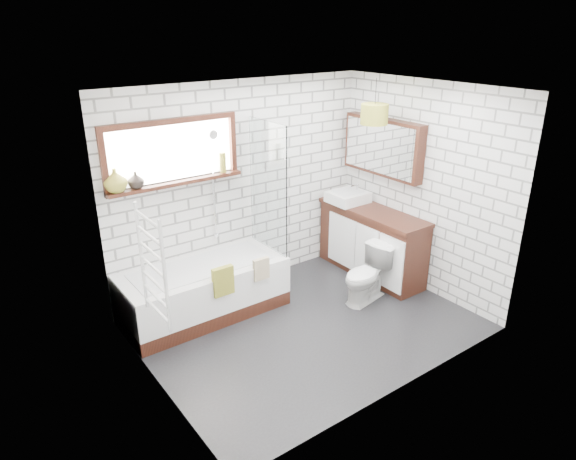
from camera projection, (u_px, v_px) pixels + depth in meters
floor at (308, 326)px, 5.62m from camera, size 3.40×2.60×0.01m
ceiling at (312, 90)px, 4.67m from camera, size 3.40×2.60×0.01m
wall_back at (242, 187)px, 6.12m from camera, size 3.40×0.01×2.50m
wall_front at (409, 265)px, 4.17m from camera, size 3.40×0.01×2.50m
wall_left at (147, 263)px, 4.21m from camera, size 0.01×2.60×2.50m
wall_right at (422, 189)px, 6.07m from camera, size 0.01×2.60×2.50m
window at (173, 153)px, 5.41m from camera, size 1.52×0.16×0.68m
towel_radiator at (153, 267)px, 4.25m from camera, size 0.06×0.52×1.00m
mirror_cabinet at (383, 147)px, 6.32m from camera, size 0.16×1.20×0.70m
shower_riser at (213, 186)px, 5.83m from camera, size 0.02×0.02×1.30m
bathtub at (204, 290)px, 5.75m from camera, size 1.82×0.80×0.59m
shower_screen at (268, 187)px, 5.84m from camera, size 0.02×0.72×1.50m
towel_green at (223, 281)px, 5.36m from camera, size 0.23×0.06×0.32m
towel_beige at (261, 269)px, 5.62m from camera, size 0.19×0.05×0.25m
vanity at (372, 242)px, 6.63m from camera, size 0.50×1.54×0.88m
basin at (348, 197)px, 6.71m from camera, size 0.48×0.42×0.14m
tap at (357, 190)px, 6.78m from camera, size 0.04×0.04×0.16m
toilet at (367, 275)px, 6.01m from camera, size 0.48×0.71×0.66m
vase_olive at (116, 182)px, 5.11m from camera, size 0.28×0.28×0.24m
vase_dark at (136, 182)px, 5.23m from camera, size 0.22×0.22×0.18m
bottle at (223, 164)px, 5.78m from camera, size 0.07×0.07×0.22m
pendant at (374, 114)px, 5.87m from camera, size 0.32×0.32×0.23m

